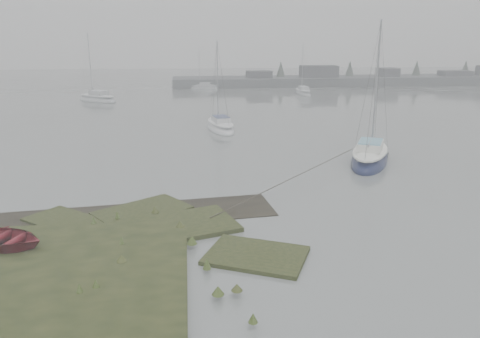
% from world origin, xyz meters
% --- Properties ---
extents(ground, '(160.00, 160.00, 0.00)m').
position_xyz_m(ground, '(0.00, 30.00, 0.00)').
color(ground, slate).
rests_on(ground, ground).
extents(far_shoreline, '(60.00, 8.00, 4.15)m').
position_xyz_m(far_shoreline, '(26.84, 61.90, 0.85)').
color(far_shoreline, '#4C4F51').
rests_on(far_shoreline, ground).
extents(sailboat_main, '(5.01, 6.99, 9.48)m').
position_xyz_m(sailboat_main, '(9.66, 11.99, 0.29)').
color(sailboat_main, '#0F1537').
rests_on(sailboat_main, ground).
extents(sailboat_white, '(2.94, 5.97, 8.07)m').
position_xyz_m(sailboat_white, '(0.97, 23.92, 0.25)').
color(sailboat_white, silver).
rests_on(sailboat_white, ground).
extents(sailboat_far_a, '(6.20, 5.62, 8.92)m').
position_xyz_m(sailboat_far_a, '(-12.95, 44.37, 0.28)').
color(sailboat_far_a, '#B4BABE').
rests_on(sailboat_far_a, ground).
extents(sailboat_far_b, '(1.92, 5.36, 7.49)m').
position_xyz_m(sailboat_far_b, '(14.45, 49.03, 0.23)').
color(sailboat_far_b, '#B0B5BA').
rests_on(sailboat_far_b, ground).
extents(sailboat_far_c, '(4.86, 2.23, 6.61)m').
position_xyz_m(sailboat_far_c, '(0.84, 58.11, 0.20)').
color(sailboat_far_c, silver).
rests_on(sailboat_far_c, ground).
extents(dinghy, '(3.87, 3.34, 0.67)m').
position_xyz_m(dinghy, '(-8.79, 1.00, 0.56)').
color(dinghy, maroon).
rests_on(dinghy, marsh_bank).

